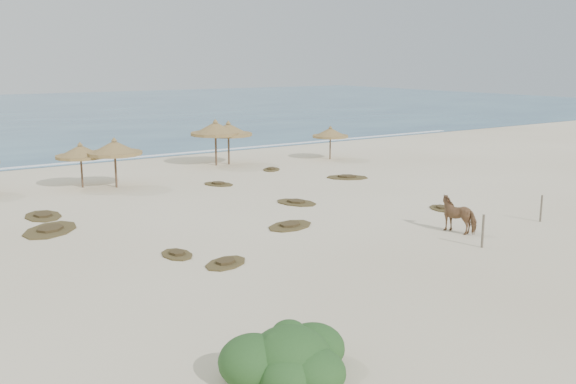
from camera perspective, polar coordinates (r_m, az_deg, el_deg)
name	(u,v)px	position (r m, az deg, el deg)	size (l,w,h in m)	color
ground	(319,244)	(25.48, 2.80, -4.62)	(160.00, 160.00, 0.00)	beige
foam_line	(106,160)	(48.41, -15.91, 2.75)	(70.00, 0.60, 0.01)	white
palapa_2	(115,149)	(37.50, -15.16, 3.75)	(3.17, 3.17, 2.88)	brown
palapa_3	(80,152)	(38.05, -17.97, 3.39)	(3.30, 3.30, 2.62)	brown
palapa_4	(215,129)	(44.19, -6.47, 5.56)	(3.57, 3.57, 3.20)	brown
palapa_5	(228,130)	(44.56, -5.32, 5.48)	(4.07, 4.07, 3.06)	brown
palapa_6	(330,133)	(46.85, 3.78, 5.24)	(3.05, 3.05, 2.46)	brown
horse	(459,215)	(27.99, 14.98, -1.95)	(0.80, 1.76, 1.49)	#976644
fence_post_near	(483,231)	(25.91, 16.93, -3.34)	(0.10, 0.10, 1.31)	#6A5E4F
fence_post_far	(541,208)	(30.90, 21.59, -1.37)	(0.09, 0.09, 1.22)	#6A5E4F
bush	(290,359)	(15.10, 0.15, -14.60)	(3.17, 2.79, 1.42)	#2C5926
scrub_1	(50,230)	(29.16, -20.39, -3.15)	(3.46, 3.63, 0.16)	brown
scrub_2	(177,254)	(24.33, -9.84, -5.46)	(1.14, 1.69, 0.16)	brown
scrub_3	(296,202)	(32.53, 0.74, -0.92)	(2.14, 2.62, 0.16)	brown
scrub_4	(442,208)	(32.13, 13.49, -1.40)	(1.56, 1.87, 0.16)	brown
scrub_5	(347,177)	(39.66, 5.28, 1.33)	(3.03, 2.87, 0.16)	brown
scrub_6	(43,216)	(31.85, -20.95, -1.98)	(1.71, 2.53, 0.16)	brown
scrub_7	(218,184)	(37.55, -6.21, 0.72)	(1.95, 2.25, 0.16)	brown
scrub_9	(290,225)	(28.02, 0.18, -2.99)	(2.71, 2.17, 0.16)	brown
scrub_10	(271,169)	(42.36, -1.49, 2.04)	(1.92, 1.99, 0.16)	brown
scrub_11	(226,263)	(23.09, -5.56, -6.28)	(2.23, 1.97, 0.16)	brown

